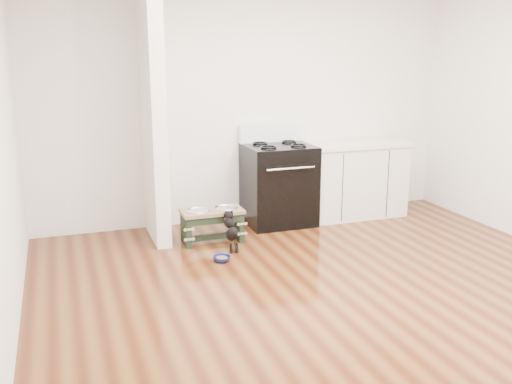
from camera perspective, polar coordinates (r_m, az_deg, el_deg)
name	(u,v)px	position (r m, az deg, el deg)	size (l,w,h in m)	color
ground	(347,300)	(4.78, 9.09, -10.57)	(5.00, 5.00, 0.00)	#431C0C
room_shell	(355,99)	(4.37, 9.91, 9.13)	(5.00, 5.00, 5.00)	silver
partition_wall	(153,112)	(6.01, -10.29, 7.83)	(0.15, 0.80, 2.70)	silver
oven_range	(279,183)	(6.59, 2.28, 0.89)	(0.76, 0.69, 1.14)	black
cabinet_run	(353,179)	(7.02, 9.67, 1.32)	(1.24, 0.64, 0.91)	silver
dog_feeder	(212,219)	(6.00, -4.41, -2.70)	(0.64, 0.34, 0.37)	black
puppy	(231,229)	(5.77, -2.53, -3.75)	(0.11, 0.33, 0.39)	black
floor_bowl	(222,259)	(5.52, -3.44, -6.69)	(0.22, 0.22, 0.05)	navy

